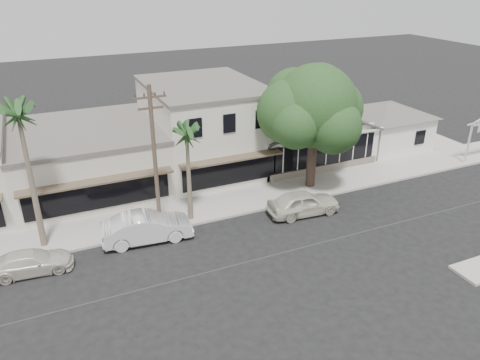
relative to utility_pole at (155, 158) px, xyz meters
name	(u,v)px	position (x,y,z in m)	size (l,w,h in m)	color
ground	(333,240)	(9.00, -5.20, -4.79)	(140.00, 140.00, 0.00)	black
sidewalk_north	(169,215)	(1.00, 1.55, -4.71)	(90.00, 3.50, 0.15)	#9E9991
corner_shop	(300,127)	(14.00, 7.27, -2.17)	(10.40, 8.60, 5.10)	white
side_cottage	(384,130)	(22.20, 6.30, -3.29)	(6.00, 6.00, 3.00)	white
row_building_near	(204,128)	(6.00, 8.30, -1.54)	(8.00, 10.00, 6.50)	silver
row_building_midnear	(87,160)	(-3.00, 8.30, -2.69)	(10.00, 10.00, 4.20)	beige
utility_pole	(155,158)	(0.00, 0.00, 0.00)	(1.80, 0.24, 9.00)	brown
car_0	(303,203)	(9.04, -1.71, -3.99)	(1.89, 4.71, 1.60)	beige
car_1	(147,227)	(-0.98, -0.76, -3.93)	(1.82, 5.23, 1.72)	silver
car_3	(31,262)	(-7.30, -1.38, -4.18)	(1.72, 4.23, 1.23)	beige
shade_tree	(312,108)	(11.56, 1.86, 1.10)	(8.06, 7.28, 8.94)	#433229
palm_east	(187,134)	(2.10, 0.45, 1.00)	(2.35, 2.35, 6.79)	#726651
palm_mid	(18,115)	(-6.58, 0.95, 3.05)	(2.71, 2.71, 9.09)	#726651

